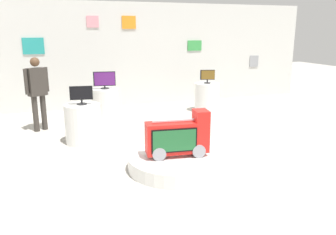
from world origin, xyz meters
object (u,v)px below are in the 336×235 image
display_pedestal_right_rear (207,97)px  tv_on_right_rear (208,76)px  main_display_pedestal (177,162)px  shopper_browsing_near_truck (37,89)px  tv_on_center_rear (104,80)px  novelty_firetruck_tv (178,138)px  tv_on_left_rear (81,94)px  display_pedestal_center_rear (106,104)px  display_pedestal_left_rear (83,124)px

display_pedestal_right_rear → tv_on_right_rear: 0.60m
tv_on_right_rear → main_display_pedestal: bearing=-122.1°
tv_on_right_rear → shopper_browsing_near_truck: 4.38m
main_display_pedestal → tv_on_center_rear: bearing=99.3°
tv_on_center_rear → display_pedestal_right_rear: tv_on_center_rear is taller
novelty_firetruck_tv → tv_on_left_rear: tv_on_left_rear is taller
display_pedestal_center_rear → display_pedestal_right_rear: bearing=-0.8°
display_pedestal_right_rear → shopper_browsing_near_truck: bearing=-174.1°
tv_on_left_rear → tv_on_center_rear: bearing=67.0°
main_display_pedestal → tv_on_right_rear: size_ratio=4.08×
novelty_firetruck_tv → tv_on_right_rear: tv_on_right_rear is taller
main_display_pedestal → display_pedestal_left_rear: display_pedestal_left_rear is taller
novelty_firetruck_tv → display_pedestal_center_rear: size_ratio=1.32×
tv_on_left_rear → tv_on_center_rear: tv_on_center_rear is taller
main_display_pedestal → novelty_firetruck_tv: size_ratio=1.54×
display_pedestal_left_rear → tv_on_center_rear: tv_on_center_rear is taller
novelty_firetruck_tv → display_pedestal_left_rear: (-1.32, 1.89, -0.14)m
display_pedestal_left_rear → novelty_firetruck_tv: bearing=-55.0°
main_display_pedestal → tv_on_right_rear: 4.26m
display_pedestal_center_rear → shopper_browsing_near_truck: bearing=-162.6°
display_pedestal_center_rear → tv_on_center_rear: bearing=-81.2°
shopper_browsing_near_truck → tv_on_right_rear: bearing=5.9°
shopper_browsing_near_truck → tv_on_center_rear: bearing=17.3°
main_display_pedestal → tv_on_center_rear: 3.73m
display_pedestal_right_rear → shopper_browsing_near_truck: (-4.36, -0.45, 0.56)m
display_pedestal_left_rear → tv_on_left_rear: (0.00, -0.00, 0.60)m
main_display_pedestal → tv_on_center_rear: (-0.58, 3.57, 0.90)m
novelty_firetruck_tv → tv_on_center_rear: bearing=99.5°
tv_on_left_rear → display_pedestal_right_rear: size_ratio=0.56×
main_display_pedestal → shopper_browsing_near_truck: size_ratio=0.97×
novelty_firetruck_tv → tv_on_center_rear: tv_on_center_rear is taller
tv_on_left_rear → display_pedestal_center_rear: size_ratio=0.56×
main_display_pedestal → novelty_firetruck_tv: novelty_firetruck_tv is taller
novelty_firetruck_tv → shopper_browsing_near_truck: size_ratio=0.63×
display_pedestal_left_rear → display_pedestal_right_rear: (3.52, 1.66, 0.00)m
tv_on_center_rear → shopper_browsing_near_truck: (-1.56, -0.48, -0.06)m
main_display_pedestal → novelty_firetruck_tv: (0.02, -0.01, 0.42)m
tv_on_right_rear → tv_on_left_rear: bearing=-154.8°
novelty_firetruck_tv → shopper_browsing_near_truck: shopper_browsing_near_truck is taller
display_pedestal_center_rear → shopper_browsing_near_truck: size_ratio=0.48×
tv_on_right_rear → novelty_firetruck_tv: bearing=-121.9°
tv_on_left_rear → shopper_browsing_near_truck: shopper_browsing_near_truck is taller
display_pedestal_left_rear → tv_on_left_rear: bearing=-81.2°
display_pedestal_right_rear → tv_on_right_rear: (0.00, -0.00, 0.60)m
tv_on_right_rear → display_pedestal_center_rear: bearing=179.2°
main_display_pedestal → tv_on_left_rear: size_ratio=3.63×
novelty_firetruck_tv → tv_on_left_rear: 2.35m
tv_on_right_rear → shopper_browsing_near_truck: size_ratio=0.24×
display_pedestal_center_rear → display_pedestal_right_rear: same height
display_pedestal_left_rear → display_pedestal_center_rear: same height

